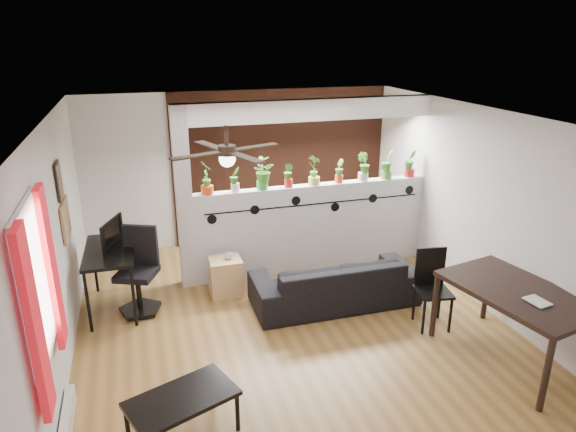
{
  "coord_description": "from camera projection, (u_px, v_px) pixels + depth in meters",
  "views": [
    {
      "loc": [
        -1.7,
        -5.38,
        3.47
      ],
      "look_at": [
        0.12,
        0.6,
        1.24
      ],
      "focal_mm": 32.0,
      "sensor_mm": 36.0,
      "label": 1
    }
  ],
  "objects": [
    {
      "name": "potted_plant_7",
      "position": [
        387.0,
        163.0,
        7.84
      ],
      "size": [
        0.3,
        0.29,
        0.45
      ],
      "color": "#428731",
      "rests_on": "partition_wall"
    },
    {
      "name": "vine_decal",
      "position": [
        316.0,
        204.0,
        7.6
      ],
      "size": [
        3.31,
        0.01,
        0.3
      ],
      "color": "black",
      "rests_on": "partition_wall"
    },
    {
      "name": "cube_shelf",
      "position": [
        226.0,
        277.0,
        7.14
      ],
      "size": [
        0.44,
        0.39,
        0.53
      ],
      "primitive_type": "cube",
      "rotation": [
        0.0,
        0.0,
        -0.01
      ],
      "color": "tan",
      "rests_on": "ground"
    },
    {
      "name": "potted_plant_5",
      "position": [
        339.0,
        170.0,
        7.64
      ],
      "size": [
        0.2,
        0.21,
        0.36
      ],
      "color": "red",
      "rests_on": "partition_wall"
    },
    {
      "name": "computer_desk",
      "position": [
        110.0,
        255.0,
        6.63
      ],
      "size": [
        0.64,
        1.18,
        0.85
      ],
      "color": "black",
      "rests_on": "ground"
    },
    {
      "name": "sofa",
      "position": [
        335.0,
        282.0,
        6.9
      ],
      "size": [
        2.12,
        0.86,
        0.62
      ],
      "primitive_type": "imported",
      "rotation": [
        0.0,
        0.0,
        3.13
      ],
      "color": "black",
      "rests_on": "ground"
    },
    {
      "name": "monitor",
      "position": [
        108.0,
        238.0,
        6.7
      ],
      "size": [
        0.34,
        0.18,
        0.19
      ],
      "primitive_type": "imported",
      "rotation": [
        0.0,
        0.0,
        1.18
      ],
      "color": "black",
      "rests_on": "computer_desk"
    },
    {
      "name": "pier_column",
      "position": [
        184.0,
        199.0,
        7.09
      ],
      "size": [
        0.22,
        0.2,
        2.6
      ],
      "primitive_type": "cube",
      "color": "#BCBCC1",
      "rests_on": "ground"
    },
    {
      "name": "ceiling_fan",
      "position": [
        227.0,
        154.0,
        5.21
      ],
      "size": [
        1.19,
        1.19,
        0.43
      ],
      "color": "black",
      "rests_on": "room_shell"
    },
    {
      "name": "coffee_table",
      "position": [
        182.0,
        401.0,
        4.54
      ],
      "size": [
        1.07,
        0.83,
        0.44
      ],
      "color": "black",
      "rests_on": "ground"
    },
    {
      "name": "partition_wall",
      "position": [
        313.0,
        227.0,
        7.82
      ],
      "size": [
        3.6,
        0.18,
        1.35
      ],
      "primitive_type": "cube",
      "color": "#BCBCC1",
      "rests_on": "ground"
    },
    {
      "name": "ceiling_header",
      "position": [
        315.0,
        110.0,
        7.22
      ],
      "size": [
        3.6,
        0.18,
        0.3
      ],
      "primitive_type": "cube",
      "color": "white",
      "rests_on": "room_shell"
    },
    {
      "name": "room_shell",
      "position": [
        293.0,
        228.0,
        6.04
      ],
      "size": [
        6.3,
        7.1,
        2.9
      ],
      "color": "brown",
      "rests_on": "ground"
    },
    {
      "name": "potted_plant_0",
      "position": [
        207.0,
        177.0,
        7.08
      ],
      "size": [
        0.24,
        0.28,
        0.47
      ],
      "color": "#C84317",
      "rests_on": "partition_wall"
    },
    {
      "name": "dining_table",
      "position": [
        517.0,
        297.0,
        5.56
      ],
      "size": [
        1.24,
        1.73,
        0.86
      ],
      "color": "black",
      "rests_on": "ground"
    },
    {
      "name": "book",
      "position": [
        531.0,
        303.0,
        5.23
      ],
      "size": [
        0.21,
        0.26,
        0.02
      ],
      "primitive_type": "imported",
      "rotation": [
        0.0,
        0.0,
        0.12
      ],
      "color": "gray",
      "rests_on": "dining_table"
    },
    {
      "name": "window_assembly",
      "position": [
        39.0,
        288.0,
        4.19
      ],
      "size": [
        0.09,
        1.3,
        1.55
      ],
      "color": "white",
      "rests_on": "room_shell"
    },
    {
      "name": "office_chair",
      "position": [
        139.0,
        276.0,
        6.66
      ],
      "size": [
        0.62,
        0.62,
        1.12
      ],
      "color": "black",
      "rests_on": "ground"
    },
    {
      "name": "baseboard_heater",
      "position": [
        66.0,
        426.0,
        4.67
      ],
      "size": [
        0.08,
        1.0,
        0.18
      ],
      "primitive_type": "cube",
      "color": "silver",
      "rests_on": "ground"
    },
    {
      "name": "potted_plant_1",
      "position": [
        235.0,
        178.0,
        7.21
      ],
      "size": [
        0.21,
        0.19,
        0.36
      ],
      "color": "silver",
      "rests_on": "partition_wall"
    },
    {
      "name": "potted_plant_2",
      "position": [
        262.0,
        173.0,
        7.3
      ],
      "size": [
        0.29,
        0.3,
        0.45
      ],
      "color": "green",
      "rests_on": "partition_wall"
    },
    {
      "name": "potted_plant_8",
      "position": [
        410.0,
        163.0,
        7.95
      ],
      "size": [
        0.22,
        0.18,
        0.42
      ],
      "color": "red",
      "rests_on": "partition_wall"
    },
    {
      "name": "framed_art",
      "position": [
        59.0,
        181.0,
        5.96
      ],
      "size": [
        0.03,
        0.34,
        0.44
      ],
      "color": "#8C7259",
      "rests_on": "room_shell"
    },
    {
      "name": "cup",
      "position": [
        228.0,
        256.0,
        7.05
      ],
      "size": [
        0.13,
        0.13,
        0.09
      ],
      "primitive_type": "imported",
      "rotation": [
        0.0,
        0.0,
        0.12
      ],
      "color": "gray",
      "rests_on": "cube_shelf"
    },
    {
      "name": "corkboard",
      "position": [
        66.0,
        220.0,
        6.17
      ],
      "size": [
        0.03,
        0.6,
        0.45
      ],
      "primitive_type": "cube",
      "color": "#99704A",
      "rests_on": "room_shell"
    },
    {
      "name": "potted_plant_3",
      "position": [
        289.0,
        174.0,
        7.42
      ],
      "size": [
        0.21,
        0.22,
        0.36
      ],
      "color": "red",
      "rests_on": "partition_wall"
    },
    {
      "name": "potted_plant_4",
      "position": [
        314.0,
        169.0,
        7.51
      ],
      "size": [
        0.3,
        0.3,
        0.46
      ],
      "color": "#DDC94E",
      "rests_on": "partition_wall"
    },
    {
      "name": "folding_chair",
      "position": [
        432.0,
        281.0,
        6.34
      ],
      "size": [
        0.47,
        0.47,
        0.99
      ],
      "color": "black",
      "rests_on": "ground"
    },
    {
      "name": "potted_plant_6",
      "position": [
        364.0,
        166.0,
        7.74
      ],
      "size": [
        0.28,
        0.28,
        0.43
      ],
      "color": "silver",
      "rests_on": "partition_wall"
    },
    {
      "name": "brick_panel",
      "position": [
        286.0,
        165.0,
        8.94
      ],
      "size": [
        3.9,
        0.05,
        2.6
      ],
      "primitive_type": "cube",
      "color": "brown",
      "rests_on": "ground"
    }
  ]
}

